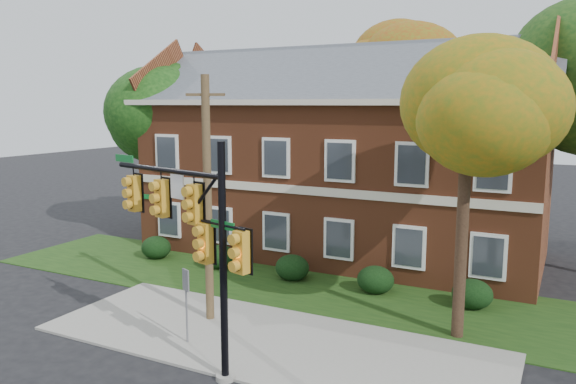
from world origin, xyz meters
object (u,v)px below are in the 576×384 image
at_px(hedge_far_right, 472,294).
at_px(utility_pole, 208,200).
at_px(tree_left_rear, 163,111).
at_px(hedge_far_left, 156,248).
at_px(hedge_left, 220,257).
at_px(tree_near_right, 475,118).
at_px(traffic_signal, 194,229).
at_px(sign_post, 186,294).
at_px(hedge_right, 375,280).
at_px(tree_far_rear, 415,72).
at_px(hedge_center, 292,268).
at_px(apartment_building, 342,148).

xyz_separation_m(hedge_far_right, utility_pole, (-7.50, -5.03, 3.51)).
bearing_deg(utility_pole, tree_left_rear, 115.43).
bearing_deg(utility_pole, hedge_far_left, 122.50).
relative_size(hedge_left, tree_near_right, 0.16).
relative_size(tree_near_right, traffic_signal, 1.39).
relative_size(hedge_far_left, sign_post, 0.61).
xyz_separation_m(hedge_far_left, hedge_right, (10.50, 0.00, 0.00)).
height_order(hedge_far_right, tree_near_right, tree_near_right).
xyz_separation_m(tree_far_rear, utility_pole, (-1.84, -18.12, -4.81)).
bearing_deg(tree_far_rear, hedge_center, -95.85).
bearing_deg(utility_pole, hedge_left, 101.05).
bearing_deg(utility_pole, sign_post, -95.25).
relative_size(tree_far_rear, utility_pole, 1.45).
relative_size(hedge_far_left, tree_near_right, 0.16).
distance_m(apartment_building, utility_pole, 10.34).
bearing_deg(utility_pole, hedge_center, 64.56).
xyz_separation_m(utility_pole, sign_post, (0.48, -1.87, -2.47)).
distance_m(hedge_right, utility_pole, 7.32).
bearing_deg(tree_left_rear, hedge_right, -17.37).
bearing_deg(sign_post, utility_pole, 128.77).
distance_m(hedge_left, tree_far_rear, 16.25).
bearing_deg(tree_near_right, hedge_far_right, 94.52).
bearing_deg(traffic_signal, tree_near_right, 54.04).
bearing_deg(utility_pole, hedge_right, 31.75).
relative_size(tree_near_right, utility_pole, 1.08).
bearing_deg(traffic_signal, utility_pole, 133.21).
distance_m(utility_pole, sign_post, 3.13).
xyz_separation_m(hedge_left, traffic_signal, (4.60, -7.93, 3.30)).
height_order(hedge_center, hedge_far_right, same).
xyz_separation_m(hedge_left, tree_near_right, (10.72, -2.83, 6.14)).
distance_m(tree_left_rear, tree_far_rear, 14.40).
distance_m(apartment_building, traffic_signal, 13.28).
distance_m(traffic_signal, sign_post, 2.72).
bearing_deg(sign_post, tree_left_rear, 155.61).
relative_size(hedge_center, traffic_signal, 0.23).
height_order(apartment_building, traffic_signal, apartment_building).
xyz_separation_m(tree_near_right, tree_left_rear, (-16.95, 6.97, 0.01)).
bearing_deg(tree_far_rear, hedge_left, -110.29).
height_order(tree_near_right, traffic_signal, tree_near_right).
height_order(tree_left_rear, traffic_signal, tree_left_rear).
height_order(traffic_signal, sign_post, traffic_signal).
bearing_deg(apartment_building, traffic_signal, -85.23).
relative_size(hedge_far_right, tree_near_right, 0.16).
bearing_deg(traffic_signal, sign_post, 151.63).
height_order(hedge_far_right, utility_pole, utility_pole).
xyz_separation_m(hedge_right, tree_near_right, (3.72, -2.83, 6.14)).
bearing_deg(apartment_building, hedge_far_left, -143.11).
height_order(tree_near_right, sign_post, tree_near_right).
height_order(hedge_left, tree_left_rear, tree_left_rear).
xyz_separation_m(tree_left_rear, traffic_signal, (10.83, -12.06, -2.86)).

